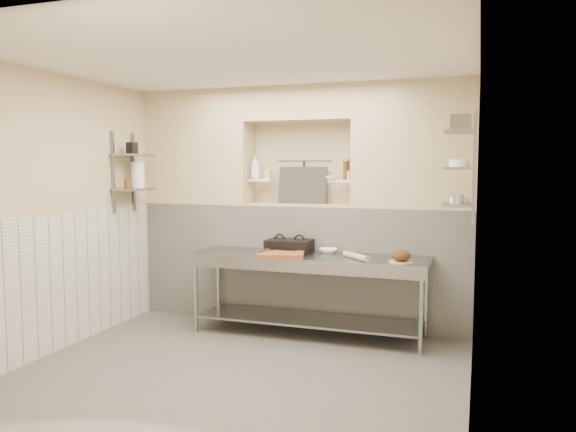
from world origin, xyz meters
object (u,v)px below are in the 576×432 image
at_px(rolling_pin, 356,256).
at_px(jug_left, 138,175).
at_px(prep_table, 308,278).
at_px(panini_press, 289,246).
at_px(bottle_soap, 255,167).
at_px(cutting_board, 281,255).
at_px(mixing_bowl, 328,251).
at_px(bowl_alcove, 332,178).
at_px(bread_loaf, 401,255).

bearing_deg(rolling_pin, jug_left, 179.04).
height_order(prep_table, panini_press, panini_press).
distance_m(rolling_pin, bottle_soap, 1.77).
relative_size(cutting_board, jug_left, 1.58).
relative_size(mixing_bowl, bottle_soap, 0.69).
bearing_deg(bowl_alcove, cutting_board, -118.40).
height_order(prep_table, bread_loaf, bread_loaf).
bearing_deg(cutting_board, rolling_pin, 7.38).
relative_size(prep_table, jug_left, 8.40).
height_order(mixing_bowl, bottle_soap, bottle_soap).
bearing_deg(mixing_bowl, prep_table, -125.34).
bearing_deg(jug_left, rolling_pin, -0.96).
distance_m(cutting_board, bowl_alcove, 1.14).
bearing_deg(rolling_pin, bowl_alcove, 124.52).
relative_size(panini_press, bowl_alcove, 3.38).
bearing_deg(panini_press, rolling_pin, -19.44).
distance_m(prep_table, bread_loaf, 1.08).
relative_size(panini_press, mixing_bowl, 2.49).
height_order(mixing_bowl, bowl_alcove, bowl_alcove).
xyz_separation_m(cutting_board, bowl_alcove, (0.38, 0.70, 0.81)).
height_order(bread_loaf, bottle_soap, bottle_soap).
relative_size(bread_loaf, bowl_alcove, 1.32).
bearing_deg(mixing_bowl, bowl_alcove, 96.66).
distance_m(panini_press, rolling_pin, 0.88).
bearing_deg(jug_left, prep_table, 1.31).
bearing_deg(panini_press, prep_table, -34.83).
relative_size(cutting_board, mixing_bowl, 2.44).
xyz_separation_m(panini_press, bread_loaf, (1.31, -0.34, 0.00)).
distance_m(bottle_soap, jug_left, 1.41).
height_order(prep_table, cutting_board, cutting_board).
distance_m(mixing_bowl, bowl_alcove, 0.86).
bearing_deg(bottle_soap, mixing_bowl, -16.11).
relative_size(mixing_bowl, bowl_alcove, 1.36).
bearing_deg(bottle_soap, jug_left, -156.10).
distance_m(mixing_bowl, jug_left, 2.45).
distance_m(cutting_board, bread_loaf, 1.27).
distance_m(prep_table, bowl_alcove, 1.21).
relative_size(prep_table, panini_press, 5.19).
distance_m(panini_press, cutting_board, 0.39).
xyz_separation_m(prep_table, bread_loaf, (1.02, -0.15, 0.33)).
bearing_deg(mixing_bowl, rolling_pin, -40.56).
bearing_deg(panini_press, mixing_bowl, 4.70).
relative_size(prep_table, rolling_pin, 6.28).
bearing_deg(bread_loaf, panini_press, 165.36).
bearing_deg(panini_press, jug_left, -172.83).
distance_m(bowl_alcove, jug_left, 2.32).
xyz_separation_m(bread_loaf, bottle_soap, (-1.85, 0.67, 0.88)).
bearing_deg(prep_table, panini_press, 145.53).
height_order(cutting_board, jug_left, jug_left).
bearing_deg(panini_press, bread_loaf, -15.00).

